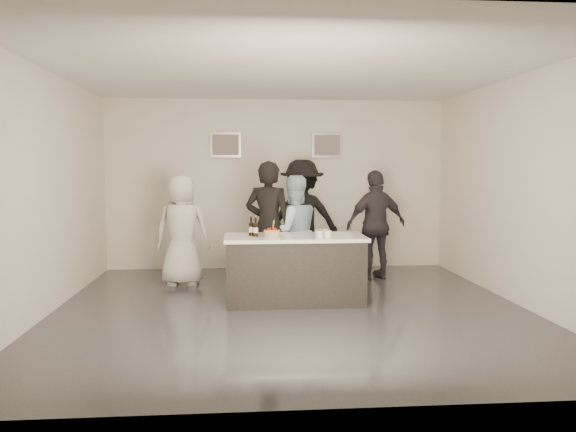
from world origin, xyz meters
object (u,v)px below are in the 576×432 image
object	(u,v)px
beer_bottle_b	(256,227)
person_guest_left	(182,230)
person_main_blue	(293,232)
beer_bottle_a	(251,226)
person_main_black	(269,226)
person_guest_back	(302,218)
cake	(272,234)
person_guest_right	(376,225)
bar_counter	(295,269)

from	to	relation	value
beer_bottle_b	person_guest_left	size ratio (longest dim) A/B	0.15
person_main_blue	person_guest_left	world-z (taller)	person_guest_left
beer_bottle_a	person_main_black	size ratio (longest dim) A/B	0.14
person_main_blue	person_guest_back	xyz separation A→B (m)	(0.23, 0.94, 0.12)
cake	beer_bottle_a	bearing A→B (deg)	162.90
person_main_black	person_guest_right	world-z (taller)	person_main_black
cake	person_main_blue	xyz separation A→B (m)	(0.37, 0.91, -0.09)
person_main_blue	person_guest_left	size ratio (longest dim) A/B	0.99
beer_bottle_a	person_guest_back	size ratio (longest dim) A/B	0.13
person_guest_back	beer_bottle_a	bearing A→B (deg)	59.43
person_main_black	person_guest_right	distance (m)	1.94
bar_counter	person_main_blue	distance (m)	0.94
beer_bottle_a	person_guest_left	size ratio (longest dim) A/B	0.15
beer_bottle_b	person_guest_left	xyz separation A→B (m)	(-1.09, 1.30, -0.18)
bar_counter	person_guest_right	distance (m)	2.13
bar_counter	person_guest_back	bearing A→B (deg)	80.88
beer_bottle_b	person_guest_right	world-z (taller)	person_guest_right
cake	person_guest_left	bearing A→B (deg)	135.19
beer_bottle_b	person_guest_back	distance (m)	2.02
person_main_blue	person_guest_back	size ratio (longest dim) A/B	0.87
bar_counter	person_guest_left	bearing A→B (deg)	142.55
beer_bottle_b	person_guest_right	xyz separation A→B (m)	(1.98, 1.55, -0.15)
person_main_black	person_guest_left	world-z (taller)	person_main_black
cake	beer_bottle_b	xyz separation A→B (m)	(-0.21, 0.00, 0.09)
person_main_black	cake	bearing A→B (deg)	109.40
person_guest_right	person_guest_back	xyz separation A→B (m)	(-1.17, 0.30, 0.09)
beer_bottle_a	person_guest_right	bearing A→B (deg)	35.71
bar_counter	cake	world-z (taller)	cake
beer_bottle_b	person_guest_left	world-z (taller)	person_guest_left
bar_counter	person_guest_right	bearing A→B (deg)	45.57
beer_bottle_b	person_guest_left	bearing A→B (deg)	130.09
bar_counter	person_guest_left	distance (m)	2.07
person_main_blue	person_main_black	bearing A→B (deg)	6.18
person_main_black	person_guest_right	size ratio (longest dim) A/B	1.08
bar_counter	person_main_blue	xyz separation A→B (m)	(0.06, 0.85, 0.39)
cake	person_main_black	world-z (taller)	person_main_black
cake	person_guest_back	distance (m)	1.94
cake	person_main_black	distance (m)	0.77
beer_bottle_b	person_main_black	xyz separation A→B (m)	(0.21, 0.77, -0.08)
bar_counter	person_guest_back	xyz separation A→B (m)	(0.29, 1.79, 0.52)
cake	person_guest_left	distance (m)	1.84
bar_counter	person_main_black	bearing A→B (deg)	113.82
bar_counter	person_main_blue	size ratio (longest dim) A/B	1.10
person_main_blue	person_guest_left	distance (m)	1.71
bar_counter	beer_bottle_b	size ratio (longest dim) A/B	7.15
person_guest_back	bar_counter	bearing A→B (deg)	76.42
beer_bottle_a	person_guest_left	bearing A→B (deg)	130.47
cake	person_guest_right	distance (m)	2.35
person_guest_left	person_main_blue	bearing A→B (deg)	173.89
person_guest_left	person_guest_right	bearing A→B (deg)	-168.45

